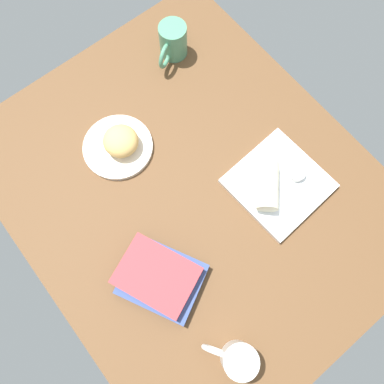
{
  "coord_description": "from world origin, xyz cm",
  "views": [
    {
      "loc": [
        -25.07,
        20.06,
        102.33
      ],
      "look_at": [
        -1.74,
        1.28,
        7.0
      ],
      "focal_mm": 35.86,
      "sensor_mm": 36.0,
      "label": 1
    }
  ],
  "objects": [
    {
      "name": "scone_pastry",
      "position": [
        21.06,
        7.49,
        8.53
      ],
      "size": [
        11.0,
        10.89,
        6.25
      ],
      "primitive_type": "ellipsoid",
      "rotation": [
        0.0,
        0.0,
        0.16
      ],
      "color": "#DDAE62",
      "rests_on": "round_plate"
    },
    {
      "name": "round_plate",
      "position": [
        21.9,
        8.61,
        4.7
      ],
      "size": [
        19.33,
        19.33,
        1.4
      ],
      "primitive_type": "cylinder",
      "color": "silver",
      "rests_on": "dining_table"
    },
    {
      "name": "sauce_cup",
      "position": [
        -14.97,
        -23.82,
        6.73
      ],
      "size": [
        4.68,
        4.68,
        2.09
      ],
      "color": "silver",
      "rests_on": "square_plate"
    },
    {
      "name": "second_mug",
      "position": [
        37.03,
        -22.64,
        9.29
      ],
      "size": [
        9.14,
        12.65,
        10.36
      ],
      "color": "#4C8C6B",
      "rests_on": "dining_table"
    },
    {
      "name": "book_stack",
      "position": [
        -13.92,
        21.17,
        6.96
      ],
      "size": [
        24.23,
        22.47,
        6.16
      ],
      "color": "#33477F",
      "rests_on": "dining_table"
    },
    {
      "name": "square_plate",
      "position": [
        -13.93,
        -18.77,
        4.8
      ],
      "size": [
        24.28,
        24.28,
        1.6
      ],
      "primitive_type": "cube",
      "rotation": [
        0.0,
        0.0,
        0.06
      ],
      "color": "white",
      "rests_on": "dining_table"
    },
    {
      "name": "coffee_mug",
      "position": [
        -39.29,
        18.47,
        8.85
      ],
      "size": [
        11.9,
        9.21,
        9.49
      ],
      "color": "white",
      "rests_on": "dining_table"
    },
    {
      "name": "breakfast_wrap",
      "position": [
        -13.09,
        -14.73,
        8.41
      ],
      "size": [
        13.02,
        12.75,
        5.63
      ],
      "primitive_type": "cylinder",
      "rotation": [
        1.57,
        0.0,
        3.95
      ],
      "color": "beige",
      "rests_on": "square_plate"
    },
    {
      "name": "dining_table",
      "position": [
        0.0,
        0.0,
        2.0
      ],
      "size": [
        110.0,
        90.0,
        4.0
      ],
      "primitive_type": "cube",
      "color": "brown",
      "rests_on": "ground"
    }
  ]
}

